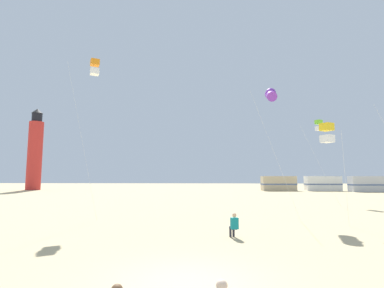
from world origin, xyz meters
TOP-DOWN VIEW (x-y plane):
  - ground at (0.00, 0.00)m, footprint 200.00×200.00m
  - kite_flyer_standing at (1.88, 5.89)m, footprint 0.43×0.56m
  - kite_box_lime at (13.05, 23.64)m, footprint 3.13×2.77m
  - kite_tube_violet at (5.42, 12.85)m, footprint 2.97×2.99m
  - kite_box_orange at (-7.58, 12.25)m, footprint 2.66×1.93m
  - kite_box_gold at (7.70, 8.97)m, footprint 1.53×1.53m
  - lighthouse_distant at (-34.26, 49.76)m, footprint 2.80×2.80m
  - rv_van_tan at (14.84, 48.82)m, footprint 6.55×2.67m
  - rv_van_white at (23.19, 48.72)m, footprint 6.46×2.40m
  - rv_van_silver at (30.09, 45.72)m, footprint 6.51×2.53m

SIDE VIEW (x-z plane):
  - ground at x=0.00m, z-range 0.00..0.00m
  - kite_flyer_standing at x=1.88m, z-range 0.03..1.19m
  - rv_van_tan at x=14.84m, z-range -0.01..2.79m
  - rv_van_white at x=23.19m, z-range -0.01..2.79m
  - rv_van_silver at x=30.09m, z-range -0.01..2.79m
  - kite_box_gold at x=7.70m, z-range 2.40..8.37m
  - lighthouse_distant at x=-34.26m, z-range -0.56..16.24m
  - kite_box_lime at x=13.05m, z-range 3.89..12.85m
  - kite_tube_violet at x=5.42m, z-range 4.06..13.58m
  - kite_box_orange at x=-7.58m, z-range 5.14..16.61m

